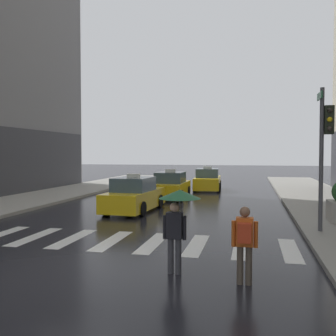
% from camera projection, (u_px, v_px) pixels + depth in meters
% --- Properties ---
extents(ground_plane, '(160.00, 160.00, 0.00)m').
position_uv_depth(ground_plane, '(67.00, 269.00, 9.07)').
color(ground_plane, black).
extents(crosswalk_markings, '(11.30, 2.80, 0.01)m').
position_uv_depth(crosswalk_markings, '(112.00, 241.00, 11.99)').
color(crosswalk_markings, silver).
rests_on(crosswalk_markings, ground).
extents(traffic_light_pole, '(0.44, 0.84, 4.80)m').
position_uv_depth(traffic_light_pole, '(325.00, 139.00, 12.61)').
color(traffic_light_pole, '#47474C').
rests_on(traffic_light_pole, curb_right).
extents(taxi_lead, '(2.09, 4.61, 1.80)m').
position_uv_depth(taxi_lead, '(134.00, 196.00, 18.09)').
color(taxi_lead, yellow).
rests_on(taxi_lead, ground).
extents(taxi_second, '(1.98, 4.57, 1.80)m').
position_uv_depth(taxi_second, '(171.00, 187.00, 23.15)').
color(taxi_second, yellow).
rests_on(taxi_second, ground).
extents(taxi_third, '(2.11, 4.62, 1.80)m').
position_uv_depth(taxi_third, '(208.00, 181.00, 28.26)').
color(taxi_third, yellow).
rests_on(taxi_third, ground).
extents(pedestrian_with_umbrella, '(0.96, 0.96, 1.94)m').
position_uv_depth(pedestrian_with_umbrella, '(178.00, 208.00, 8.63)').
color(pedestrian_with_umbrella, '#333338').
rests_on(pedestrian_with_umbrella, ground).
extents(pedestrian_with_backpack, '(0.55, 0.43, 1.65)m').
position_uv_depth(pedestrian_with_backpack, '(245.00, 239.00, 7.93)').
color(pedestrian_with_backpack, '#473D33').
rests_on(pedestrian_with_backpack, ground).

